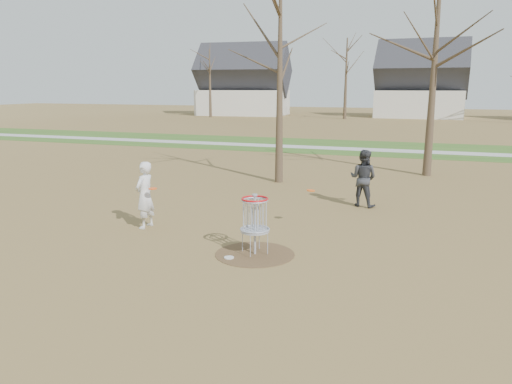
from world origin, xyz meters
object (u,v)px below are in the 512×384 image
player_throwing (363,178)px  disc_golf_basket (255,215)px  disc_grounded (229,258)px  player_standing (145,195)px

player_throwing → disc_golf_basket: bearing=86.5°
disc_grounded → disc_golf_basket: 1.10m
player_standing → disc_grounded: size_ratio=8.10×
player_standing → disc_grounded: player_standing is taller
player_throwing → disc_grounded: size_ratio=8.15×
player_standing → player_throwing: (5.13, 4.40, 0.01)m
player_standing → disc_grounded: (3.03, -1.53, -0.87)m
player_standing → disc_golf_basket: bearing=77.2°
player_standing → player_throwing: 6.76m
disc_grounded → player_throwing: bearing=70.5°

